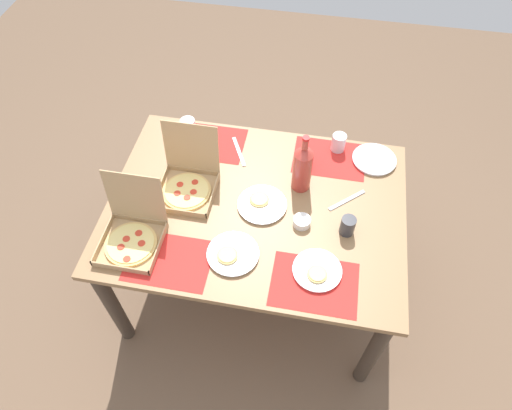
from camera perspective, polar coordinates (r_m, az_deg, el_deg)
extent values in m
plane|color=brown|center=(2.75, 0.00, -9.34)|extent=(6.00, 6.00, 0.00)
cylinder|color=#3F3328|center=(2.39, -17.51, -11.93)|extent=(0.07, 0.07, 0.70)
cylinder|color=#3F3328|center=(2.26, 14.49, -17.37)|extent=(0.07, 0.07, 0.70)
cylinder|color=#3F3328|center=(2.83, -11.04, 4.29)|extent=(0.07, 0.07, 0.70)
cylinder|color=#3F3328|center=(2.72, 14.97, 0.64)|extent=(0.07, 0.07, 0.70)
cube|color=#936D47|center=(2.14, 0.00, -0.24)|extent=(1.39, 1.02, 0.03)
cube|color=red|center=(1.99, -10.83, -6.84)|extent=(0.36, 0.26, 0.00)
cube|color=red|center=(1.92, 7.32, -9.80)|extent=(0.36, 0.26, 0.00)
cube|color=red|center=(2.41, -5.79, 7.81)|extent=(0.36, 0.26, 0.00)
cube|color=red|center=(2.35, 9.15, 5.82)|extent=(0.36, 0.26, 0.00)
cube|color=tan|center=(2.07, -15.35, -4.87)|extent=(0.26, 0.26, 0.01)
cube|color=tan|center=(2.10, -18.64, -4.00)|extent=(0.01, 0.26, 0.03)
cube|color=tan|center=(2.01, -12.12, -5.22)|extent=(0.01, 0.26, 0.03)
cube|color=tan|center=(2.00, -16.68, -7.59)|extent=(0.26, 0.01, 0.03)
cube|color=tan|center=(2.12, -14.31, -1.78)|extent=(0.26, 0.01, 0.03)
cylinder|color=#E0B76B|center=(2.06, -15.40, -4.74)|extent=(0.23, 0.23, 0.01)
cylinder|color=#EFD67F|center=(2.06, -15.45, -4.62)|extent=(0.21, 0.21, 0.00)
cylinder|color=red|center=(2.04, -14.16, -4.67)|extent=(0.03, 0.03, 0.00)
cylinder|color=red|center=(2.07, -14.50, -3.43)|extent=(0.03, 0.03, 0.00)
cylinder|color=red|center=(2.07, -15.96, -4.10)|extent=(0.03, 0.03, 0.00)
cylinder|color=red|center=(2.05, -16.59, -5.07)|extent=(0.03, 0.03, 0.00)
cylinder|color=red|center=(2.01, -15.89, -6.52)|extent=(0.03, 0.03, 0.00)
cube|color=tan|center=(2.02, -14.95, 1.02)|extent=(0.26, 0.04, 0.26)
cube|color=tan|center=(2.19, -8.66, 1.53)|extent=(0.26, 0.26, 0.01)
cube|color=tan|center=(2.22, -11.91, 2.28)|extent=(0.01, 0.26, 0.03)
cube|color=tan|center=(2.15, -5.42, 1.36)|extent=(0.01, 0.26, 0.03)
cube|color=tan|center=(2.11, -9.66, -0.86)|extent=(0.26, 0.01, 0.03)
cube|color=tan|center=(2.26, -7.83, 4.33)|extent=(0.26, 0.01, 0.03)
cylinder|color=#E0B76B|center=(2.19, -8.69, 1.68)|extent=(0.23, 0.23, 0.01)
cylinder|color=#EFD67F|center=(2.18, -8.71, 1.81)|extent=(0.21, 0.21, 0.00)
cylinder|color=red|center=(2.17, -7.85, 1.64)|extent=(0.03, 0.03, 0.00)
cylinder|color=red|center=(2.21, -7.66, 2.86)|extent=(0.03, 0.03, 0.00)
cylinder|color=red|center=(2.21, -9.51, 2.56)|extent=(0.03, 0.03, 0.00)
cylinder|color=red|center=(2.17, -9.84, 1.46)|extent=(0.03, 0.03, 0.00)
cylinder|color=red|center=(2.15, -8.64, 0.93)|extent=(0.03, 0.03, 0.00)
cube|color=tan|center=(2.16, -8.14, 7.25)|extent=(0.26, 0.03, 0.26)
cylinder|color=white|center=(1.95, 7.65, -8.18)|extent=(0.20, 0.20, 0.01)
cylinder|color=white|center=(1.94, 7.68, -8.06)|extent=(0.21, 0.21, 0.01)
cylinder|color=#E0B76B|center=(1.92, 7.67, -8.61)|extent=(0.08, 0.08, 0.01)
cylinder|color=#EFD67F|center=(1.92, 7.69, -8.52)|extent=(0.07, 0.07, 0.00)
cylinder|color=white|center=(2.12, 0.75, -0.09)|extent=(0.22, 0.22, 0.01)
cylinder|color=white|center=(2.11, 0.75, 0.04)|extent=(0.23, 0.23, 0.01)
cylinder|color=#E0B76B|center=(2.12, 0.42, 0.69)|extent=(0.09, 0.09, 0.01)
cylinder|color=#EFD67F|center=(2.12, 0.42, 0.79)|extent=(0.08, 0.08, 0.00)
cylinder|color=white|center=(2.38, 14.57, 5.48)|extent=(0.21, 0.21, 0.01)
cylinder|color=white|center=(2.38, 14.61, 5.61)|extent=(0.22, 0.22, 0.01)
cylinder|color=white|center=(1.97, -2.91, -6.19)|extent=(0.22, 0.22, 0.01)
cylinder|color=white|center=(1.97, -2.92, -6.07)|extent=(0.23, 0.23, 0.01)
cylinder|color=#E0B76B|center=(1.95, -3.61, -6.34)|extent=(0.09, 0.09, 0.01)
cylinder|color=#EFD67F|center=(1.95, -3.62, -6.24)|extent=(0.08, 0.08, 0.00)
cylinder|color=#B2382D|center=(2.13, 5.80, 4.31)|extent=(0.09, 0.09, 0.22)
cone|color=#B2382D|center=(2.04, 6.09, 6.71)|extent=(0.09, 0.09, 0.04)
cylinder|color=#B2382D|center=(2.00, 6.20, 7.61)|extent=(0.03, 0.03, 0.06)
cylinder|color=red|center=(1.98, 6.28, 8.30)|extent=(0.03, 0.03, 0.01)
cylinder|color=silver|center=(2.37, 10.31, 7.71)|extent=(0.07, 0.07, 0.09)
cylinder|color=silver|center=(2.44, -8.48, 9.60)|extent=(0.08, 0.08, 0.10)
cylinder|color=#333338|center=(2.27, 6.15, 5.80)|extent=(0.06, 0.06, 0.10)
cylinder|color=#333338|center=(2.04, 11.42, -2.56)|extent=(0.07, 0.07, 0.09)
cylinder|color=white|center=(2.06, 5.76, -2.09)|extent=(0.08, 0.08, 0.04)
cube|color=#B7B7BC|center=(2.18, 11.32, 0.60)|extent=(0.17, 0.15, 0.00)
cube|color=#B7B7BC|center=(2.35, -2.16, 6.72)|extent=(0.11, 0.20, 0.00)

